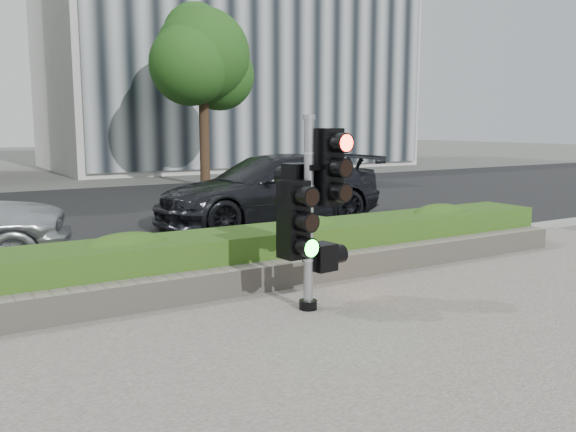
# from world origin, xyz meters

# --- Properties ---
(ground) EXTENTS (120.00, 120.00, 0.00)m
(ground) POSITION_xyz_m (0.00, 0.00, 0.00)
(ground) COLOR #51514C
(ground) RESTS_ON ground
(road) EXTENTS (60.00, 13.00, 0.02)m
(road) POSITION_xyz_m (0.00, 10.00, 0.01)
(road) COLOR black
(road) RESTS_ON ground
(curb) EXTENTS (60.00, 0.25, 0.12)m
(curb) POSITION_xyz_m (0.00, 3.15, 0.06)
(curb) COLOR gray
(curb) RESTS_ON ground
(stone_wall) EXTENTS (12.00, 0.32, 0.34)m
(stone_wall) POSITION_xyz_m (0.00, 1.90, 0.20)
(stone_wall) COLOR gray
(stone_wall) RESTS_ON sidewalk
(hedge) EXTENTS (12.00, 1.00, 0.68)m
(hedge) POSITION_xyz_m (0.00, 2.55, 0.37)
(hedge) COLOR olive
(hedge) RESTS_ON sidewalk
(building_right) EXTENTS (18.00, 10.00, 12.00)m
(building_right) POSITION_xyz_m (11.00, 25.00, 6.00)
(building_right) COLOR #B7B7B2
(building_right) RESTS_ON ground
(tree_right) EXTENTS (4.10, 3.58, 6.53)m
(tree_right) POSITION_xyz_m (5.48, 15.55, 4.48)
(tree_right) COLOR black
(tree_right) RESTS_ON ground
(traffic_signal) EXTENTS (0.80, 0.62, 2.26)m
(traffic_signal) POSITION_xyz_m (0.45, 0.90, 1.28)
(traffic_signal) COLOR black
(traffic_signal) RESTS_ON sidewalk
(car_dark) EXTENTS (5.30, 2.35, 1.51)m
(car_dark) POSITION_xyz_m (3.18, 6.62, 0.78)
(car_dark) COLOR black
(car_dark) RESTS_ON road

